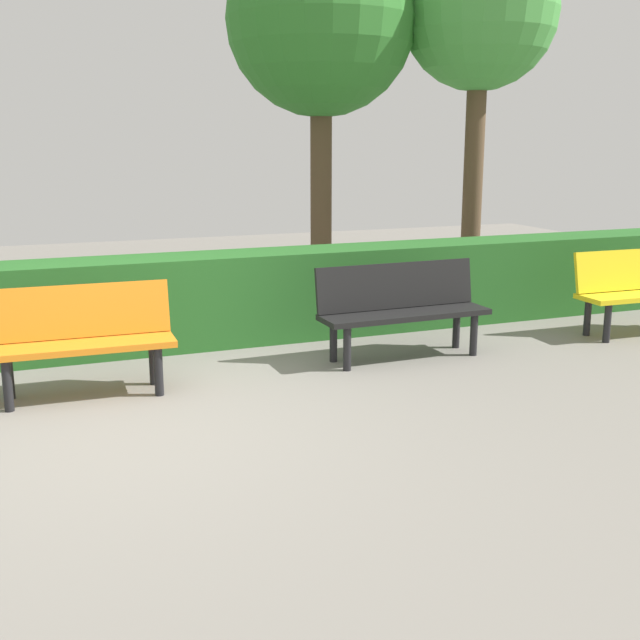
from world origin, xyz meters
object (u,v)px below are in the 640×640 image
bench_yellow (637,288)px  tree_near (480,15)px  bench_black (401,306)px  tree_mid (321,22)px  bench_orange (81,336)px

bench_yellow → tree_near: bearing=-81.7°
bench_black → tree_mid: size_ratio=0.35×
bench_orange → tree_near: size_ratio=0.31×
bench_yellow → bench_black: (2.67, -0.07, 0.01)m
bench_black → bench_yellow: bearing=177.3°
tree_mid → tree_near: bearing=159.8°
bench_yellow → tree_mid: tree_mid is taller
bench_orange → tree_mid: 5.57m
bench_orange → tree_mid: (-3.33, -3.38, 2.91)m
bench_yellow → bench_black: bearing=-0.1°
bench_black → tree_near: 4.62m
bench_orange → tree_near: (-5.19, -2.70, 3.00)m
bench_orange → tree_near: 6.57m
bench_black → tree_mid: (-0.50, -3.30, 2.91)m
tree_near → tree_mid: 1.98m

